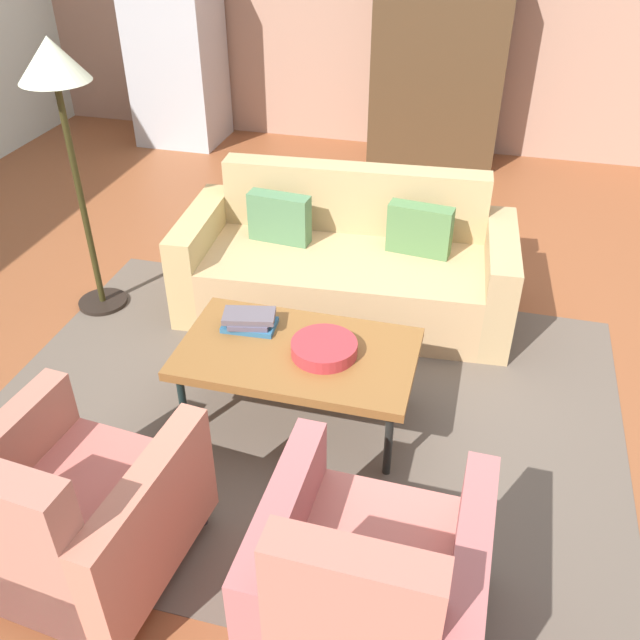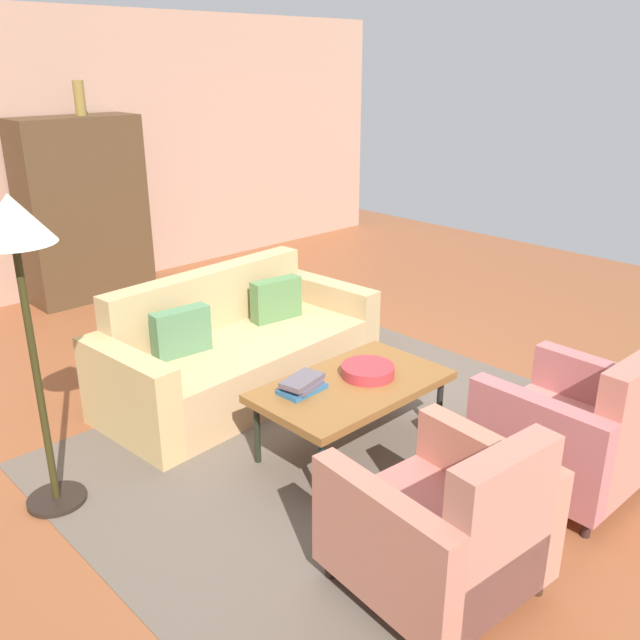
% 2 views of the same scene
% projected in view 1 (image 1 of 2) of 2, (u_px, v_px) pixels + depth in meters
% --- Properties ---
extents(ground_plane, '(10.26, 10.26, 0.00)m').
position_uv_depth(ground_plane, '(377.00, 353.00, 4.20)').
color(ground_plane, brown).
extents(area_rug, '(3.40, 2.60, 0.01)m').
position_uv_depth(area_rug, '(301.00, 410.00, 3.77)').
color(area_rug, brown).
rests_on(area_rug, ground).
extents(couch, '(2.16, 1.05, 0.86)m').
position_uv_depth(couch, '(347.00, 265.00, 4.52)').
color(couch, tan).
rests_on(couch, ground).
extents(coffee_table, '(1.20, 0.70, 0.46)m').
position_uv_depth(coffee_table, '(297.00, 356.00, 3.50)').
color(coffee_table, black).
rests_on(coffee_table, ground).
extents(armchair_left, '(0.87, 0.87, 0.88)m').
position_uv_depth(armchair_left, '(70.00, 520.00, 2.74)').
color(armchair_left, '#31221D').
rests_on(armchair_left, ground).
extents(armchair_right, '(0.82, 0.82, 0.88)m').
position_uv_depth(armchair_right, '(367.00, 588.00, 2.49)').
color(armchair_right, '#302812').
rests_on(armchair_right, ground).
extents(fruit_bowl, '(0.33, 0.33, 0.07)m').
position_uv_depth(fruit_bowl, '(324.00, 348.00, 3.43)').
color(fruit_bowl, '#B02F35').
rests_on(fruit_bowl, coffee_table).
extents(book_stack, '(0.30, 0.21, 0.09)m').
position_uv_depth(book_stack, '(249.00, 320.00, 3.62)').
color(book_stack, '#2C618A').
rests_on(book_stack, coffee_table).
extents(cabinet, '(1.20, 0.51, 1.80)m').
position_uv_depth(cabinet, '(439.00, 65.00, 6.32)').
color(cabinet, '#49331E').
rests_on(cabinet, ground).
extents(refrigerator, '(0.80, 0.73, 1.85)m').
position_uv_depth(refrigerator, '(176.00, 47.00, 6.76)').
color(refrigerator, '#B7BABF').
rests_on(refrigerator, ground).
extents(floor_lamp, '(0.40, 0.40, 1.72)m').
position_uv_depth(floor_lamp, '(57.00, 88.00, 3.84)').
color(floor_lamp, black).
rests_on(floor_lamp, ground).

